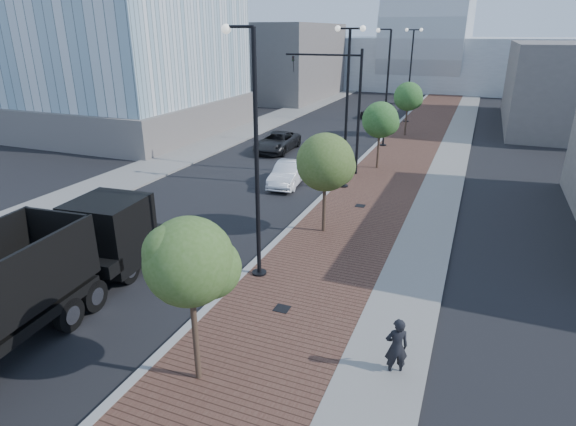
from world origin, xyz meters
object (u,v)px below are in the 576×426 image
at_px(dark_car_mid, 277,142).
at_px(pedestrian, 396,347).
at_px(dump_truck, 47,278).
at_px(white_sedan, 288,174).

xyz_separation_m(dark_car_mid, pedestrian, (13.48, -23.04, 0.14)).
bearing_deg(dump_truck, white_sedan, 78.52).
distance_m(dump_truck, pedestrian, 11.22).
height_order(white_sedan, dark_car_mid, dark_car_mid).
relative_size(dump_truck, white_sedan, 3.09).
bearing_deg(white_sedan, pedestrian, -63.81).
relative_size(dump_truck, pedestrian, 7.63).
distance_m(dump_truck, white_sedan, 16.65).
bearing_deg(white_sedan, dark_car_mid, 112.40).
height_order(dark_car_mid, pedestrian, pedestrian).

